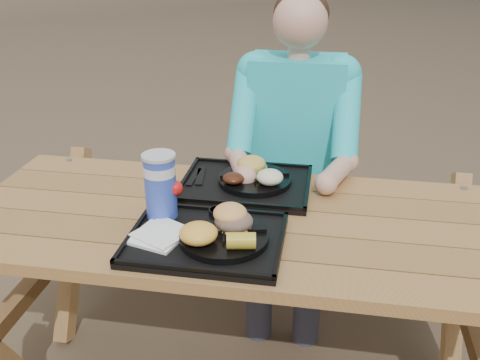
# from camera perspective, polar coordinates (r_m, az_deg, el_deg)

# --- Properties ---
(picnic_table) EXTENTS (1.80, 1.49, 0.75)m
(picnic_table) POSITION_cam_1_polar(r_m,az_deg,el_deg) (1.93, 0.00, -13.70)
(picnic_table) COLOR #999999
(picnic_table) RESTS_ON ground
(tray_near) EXTENTS (0.45, 0.35, 0.02)m
(tray_near) POSITION_cam_1_polar(r_m,az_deg,el_deg) (1.58, -3.63, -6.45)
(tray_near) COLOR black
(tray_near) RESTS_ON picnic_table
(tray_far) EXTENTS (0.45, 0.35, 0.02)m
(tray_far) POSITION_cam_1_polar(r_m,az_deg,el_deg) (1.90, 0.64, -0.56)
(tray_far) COLOR black
(tray_far) RESTS_ON picnic_table
(plate_near) EXTENTS (0.26, 0.26, 0.02)m
(plate_near) POSITION_cam_1_polar(r_m,az_deg,el_deg) (1.55, -1.71, -6.11)
(plate_near) COLOR black
(plate_near) RESTS_ON tray_near
(plate_far) EXTENTS (0.26, 0.26, 0.02)m
(plate_far) POSITION_cam_1_polar(r_m,az_deg,el_deg) (1.90, 1.58, 0.04)
(plate_far) COLOR black
(plate_far) RESTS_ON tray_far
(napkin_stack) EXTENTS (0.18, 0.18, 0.02)m
(napkin_stack) POSITION_cam_1_polar(r_m,az_deg,el_deg) (1.58, -8.73, -5.84)
(napkin_stack) COLOR white
(napkin_stack) RESTS_ON tray_near
(soda_cup) EXTENTS (0.10, 0.10, 0.20)m
(soda_cup) POSITION_cam_1_polar(r_m,az_deg,el_deg) (1.66, -8.47, -0.76)
(soda_cup) COLOR #1735AF
(soda_cup) RESTS_ON tray_near
(condiment_bbq) EXTENTS (0.06, 0.06, 0.03)m
(condiment_bbq) POSITION_cam_1_polar(r_m,az_deg,el_deg) (1.66, -2.41, -3.64)
(condiment_bbq) COLOR black
(condiment_bbq) RESTS_ON tray_near
(condiment_mustard) EXTENTS (0.04, 0.04, 0.03)m
(condiment_mustard) POSITION_cam_1_polar(r_m,az_deg,el_deg) (1.65, -0.94, -3.89)
(condiment_mustard) COLOR gold
(condiment_mustard) RESTS_ON tray_near
(sandwich) EXTENTS (0.11, 0.11, 0.11)m
(sandwich) POSITION_cam_1_polar(r_m,az_deg,el_deg) (1.55, -0.68, -3.35)
(sandwich) COLOR #F7AB57
(sandwich) RESTS_ON plate_near
(mac_cheese) EXTENTS (0.11, 0.11, 0.05)m
(mac_cheese) POSITION_cam_1_polar(r_m,az_deg,el_deg) (1.50, -4.45, -5.69)
(mac_cheese) COLOR yellow
(mac_cheese) RESTS_ON plate_near
(corn_cob) EXTENTS (0.09, 0.09, 0.05)m
(corn_cob) POSITION_cam_1_polar(r_m,az_deg,el_deg) (1.47, 0.13, -6.50)
(corn_cob) COLOR gold
(corn_cob) RESTS_ON plate_near
(cutlery_far) EXTENTS (0.05, 0.15, 0.01)m
(cutlery_far) POSITION_cam_1_polar(r_m,az_deg,el_deg) (1.94, -4.26, 0.41)
(cutlery_far) COLOR black
(cutlery_far) RESTS_ON tray_far
(burger) EXTENTS (0.11, 0.11, 0.10)m
(burger) POSITION_cam_1_polar(r_m,az_deg,el_deg) (1.91, 1.22, 2.09)
(burger) COLOR #E3B250
(burger) RESTS_ON plate_far
(baked_beans) EXTENTS (0.08, 0.08, 0.03)m
(baked_beans) POSITION_cam_1_polar(r_m,az_deg,el_deg) (1.84, -0.70, 0.19)
(baked_beans) COLOR #431B0D
(baked_beans) RESTS_ON plate_far
(potato_salad) EXTENTS (0.09, 0.09, 0.05)m
(potato_salad) POSITION_cam_1_polar(r_m,az_deg,el_deg) (1.83, 3.20, 0.31)
(potato_salad) COLOR white
(potato_salad) RESTS_ON plate_far
(diner) EXTENTS (0.48, 0.84, 1.28)m
(diner) POSITION_cam_1_polar(r_m,az_deg,el_deg) (2.31, 5.72, 0.86)
(diner) COLOR teal
(diner) RESTS_ON ground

